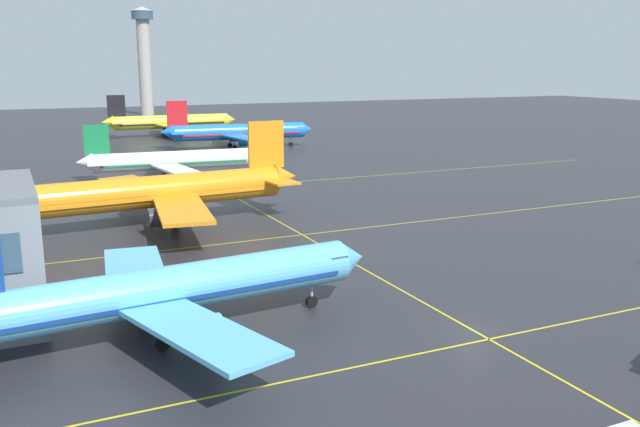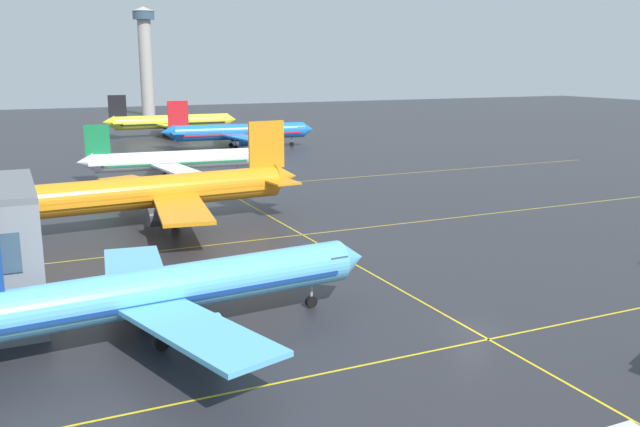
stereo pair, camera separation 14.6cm
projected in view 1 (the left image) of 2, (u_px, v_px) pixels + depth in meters
The scene contains 8 objects.
ground_plane at pixel (472, 330), 52.78m from camera, with size 600.00×600.00×0.00m, color #28282D.
airliner_front_gate at pixel (168, 290), 50.88m from camera, with size 34.69×29.80×10.78m.
airliner_second_row at pixel (155, 192), 85.98m from camera, with size 40.86×35.15×12.70m.
airliner_third_row at pixel (172, 161), 120.25m from camera, with size 32.74×28.13×10.17m.
airliner_far_left_stand at pixel (238, 132), 165.25m from camera, with size 37.91×32.55×11.78m.
airliner_far_right_stand at pixel (170, 122), 193.27m from camera, with size 38.11×32.99×11.88m.
taxiway_markings at pixel (302, 235), 82.16m from camera, with size 160.58×116.11×0.01m.
control_tower at pixel (144, 53), 269.75m from camera, with size 8.82×8.82×42.26m.
Camera 1 is at (-31.69, -39.94, 20.24)m, focal length 38.12 mm.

